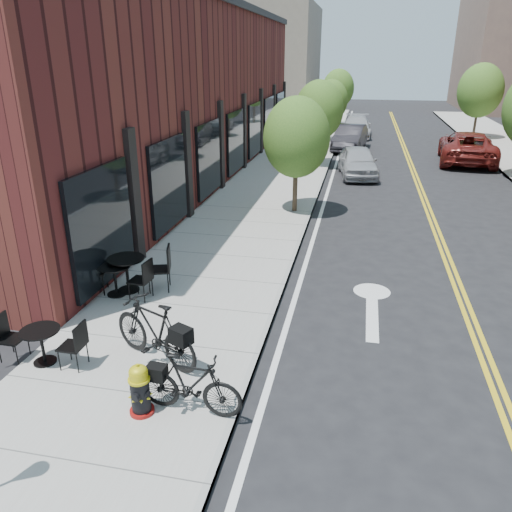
# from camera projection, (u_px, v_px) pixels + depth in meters

# --- Properties ---
(ground) EXTENTS (120.00, 120.00, 0.00)m
(ground) POSITION_uv_depth(u_px,v_px,m) (259.00, 359.00, 8.97)
(ground) COLOR black
(ground) RESTS_ON ground
(sidewalk_near) EXTENTS (4.00, 70.00, 0.12)m
(sidewalk_near) POSITION_uv_depth(u_px,v_px,m) (260.00, 202.00, 18.42)
(sidewalk_near) COLOR #9E9B93
(sidewalk_near) RESTS_ON ground
(building_near) EXTENTS (5.00, 28.00, 7.00)m
(building_near) POSITION_uv_depth(u_px,v_px,m) (177.00, 95.00, 21.63)
(building_near) COLOR #421515
(building_near) RESTS_ON ground
(bg_building_left) EXTENTS (8.00, 14.00, 10.00)m
(bg_building_left) POSITION_uv_depth(u_px,v_px,m) (276.00, 57.00, 52.24)
(bg_building_left) COLOR #726656
(bg_building_left) RESTS_ON ground
(tree_near_a) EXTENTS (2.20, 2.20, 3.81)m
(tree_near_a) POSITION_uv_depth(u_px,v_px,m) (297.00, 138.00, 16.29)
(tree_near_a) COLOR #382B1E
(tree_near_a) RESTS_ON sidewalk_near
(tree_near_b) EXTENTS (2.30, 2.30, 3.98)m
(tree_near_b) POSITION_uv_depth(u_px,v_px,m) (319.00, 110.00, 23.52)
(tree_near_b) COLOR #382B1E
(tree_near_b) RESTS_ON sidewalk_near
(tree_near_c) EXTENTS (2.10, 2.10, 3.67)m
(tree_near_c) POSITION_uv_depth(u_px,v_px,m) (331.00, 101.00, 30.85)
(tree_near_c) COLOR #382B1E
(tree_near_c) RESTS_ON sidewalk_near
(tree_near_d) EXTENTS (2.40, 2.40, 4.11)m
(tree_near_d) POSITION_uv_depth(u_px,v_px,m) (338.00, 89.00, 38.02)
(tree_near_d) COLOR #382B1E
(tree_near_d) RESTS_ON sidewalk_near
(tree_far_c) EXTENTS (2.80, 2.80, 4.62)m
(tree_far_c) POSITION_uv_depth(u_px,v_px,m) (480.00, 91.00, 31.62)
(tree_far_c) COLOR #382B1E
(tree_far_c) RESTS_ON sidewalk_far
(fire_hydrant) EXTENTS (0.46, 0.46, 0.84)m
(fire_hydrant) POSITION_uv_depth(u_px,v_px,m) (140.00, 390.00, 7.32)
(fire_hydrant) COLOR maroon
(fire_hydrant) RESTS_ON sidewalk_near
(bicycle_left) EXTENTS (1.99, 1.31, 1.17)m
(bicycle_left) POSITION_uv_depth(u_px,v_px,m) (155.00, 331.00, 8.53)
(bicycle_left) COLOR black
(bicycle_left) RESTS_ON sidewalk_near
(bicycle_right) EXTENTS (1.63, 0.54, 0.96)m
(bicycle_right) POSITION_uv_depth(u_px,v_px,m) (190.00, 385.00, 7.30)
(bicycle_right) COLOR black
(bicycle_right) RESTS_ON sidewalk_near
(bistro_set_a) EXTENTS (1.54, 0.67, 0.84)m
(bistro_set_a) POSITION_uv_depth(u_px,v_px,m) (42.00, 341.00, 8.53)
(bistro_set_a) COLOR black
(bistro_set_a) RESTS_ON sidewalk_near
(bistro_set_b) EXTENTS (1.71, 0.80, 0.91)m
(bistro_set_b) POSITION_uv_depth(u_px,v_px,m) (115.00, 276.00, 10.98)
(bistro_set_b) COLOR black
(bistro_set_b) RESTS_ON sidewalk_near
(bistro_set_c) EXTENTS (1.97, 1.03, 1.04)m
(bistro_set_c) POSITION_uv_depth(u_px,v_px,m) (127.00, 269.00, 11.16)
(bistro_set_c) COLOR black
(bistro_set_c) RESTS_ON sidewalk_near
(parked_car_a) EXTENTS (2.06, 4.05, 1.32)m
(parked_car_a) POSITION_uv_depth(u_px,v_px,m) (358.00, 162.00, 22.46)
(parked_car_a) COLOR #9FA2A7
(parked_car_a) RESTS_ON ground
(parked_car_b) EXTENTS (2.03, 4.49, 1.43)m
(parked_car_b) POSITION_uv_depth(u_px,v_px,m) (350.00, 138.00, 28.75)
(parked_car_b) COLOR black
(parked_car_b) RESTS_ON ground
(parked_car_c) EXTENTS (1.90, 4.66, 1.35)m
(parked_car_c) POSITION_uv_depth(u_px,v_px,m) (356.00, 126.00, 33.66)
(parked_car_c) COLOR #A6A7AB
(parked_car_c) RESTS_ON ground
(parked_car_far) EXTENTS (3.14, 5.87, 1.57)m
(parked_car_far) POSITION_uv_depth(u_px,v_px,m) (467.00, 147.00, 25.33)
(parked_car_far) COLOR maroon
(parked_car_far) RESTS_ON ground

